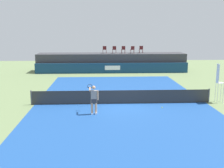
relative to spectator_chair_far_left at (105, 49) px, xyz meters
The scene contains 15 objects.
ground_plane 12.56m from the spectator_chair_far_left, 86.02° to the right, with size 48.00×48.00×0.00m, color #6B7F51.
court_inner 15.50m from the spectator_chair_far_left, 86.80° to the right, with size 12.00×22.00×0.00m, color #1C478C.
sponsor_wall 2.85m from the spectator_chair_far_left, 63.93° to the right, with size 18.00×0.22×1.20m.
spectator_platform 1.81m from the spectator_chair_far_left, ahead, with size 18.00×2.80×2.20m, color #38383D.
spectator_chair_far_left is the anchor object (origin of this frame).
spectator_chair_left 1.20m from the spectator_chair_far_left, ahead, with size 0.44×0.44×0.89m.
spectator_chair_center 2.30m from the spectator_chair_far_left, ahead, with size 0.45×0.45×0.89m.
spectator_chair_right 3.40m from the spectator_chair_far_left, ahead, with size 0.48×0.48×0.89m.
spectator_chair_far_right 4.53m from the spectator_chair_far_left, ahead, with size 0.44×0.44×0.89m.
umpire_chair 17.10m from the spectator_chair_far_left, 63.26° to the right, with size 0.44×0.44×2.76m.
tennis_net 15.42m from the spectator_chair_far_left, 86.80° to the right, with size 12.40×0.02×0.95m, color #2D2D2D.
net_post_near 16.30m from the spectator_chair_far_left, 109.34° to the right, with size 0.10×0.10×1.00m, color #4C4C51.
net_post_far 16.94m from the spectator_chair_far_left, 65.17° to the right, with size 0.10×0.10×1.00m, color #4C4C51.
tennis_player 17.65m from the spectator_chair_far_left, 93.33° to the right, with size 0.70×1.12×1.77m.
tennis_ball 17.04m from the spectator_chair_far_left, 78.19° to the right, with size 0.07×0.07×0.07m, color #D8EA33.
Camera 1 is at (-1.52, -18.52, 5.11)m, focal length 44.09 mm.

